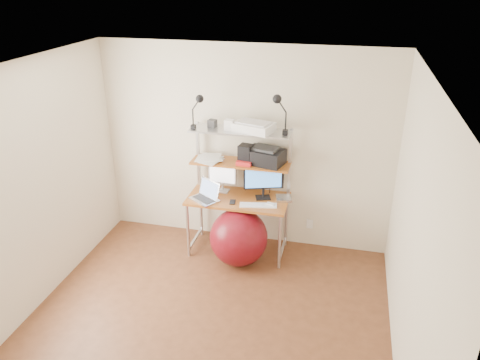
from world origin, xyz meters
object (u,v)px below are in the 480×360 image
object	(u,v)px
printer	(265,156)
exercise_ball	(239,237)
monitor_silver	(222,175)
laptop	(207,195)
monitor_black	(264,179)

from	to	relation	value
printer	exercise_ball	world-z (taller)	printer
monitor_silver	printer	world-z (taller)	printer
monitor_silver	laptop	bearing A→B (deg)	-111.35
laptop	exercise_ball	distance (m)	0.63
monitor_black	exercise_ball	distance (m)	0.75
monitor_silver	exercise_ball	xyz separation A→B (m)	(0.30, -0.39, -0.60)
monitor_silver	monitor_black	bearing A→B (deg)	-3.72
monitor_silver	exercise_ball	world-z (taller)	monitor_silver
printer	monitor_silver	bearing A→B (deg)	-164.73
monitor_silver	exercise_ball	size ratio (longest dim) A/B	0.57
monitor_black	printer	distance (m)	0.28
monitor_black	laptop	distance (m)	0.70
laptop	exercise_ball	size ratio (longest dim) A/B	0.61
exercise_ball	monitor_black	bearing A→B (deg)	55.49
laptop	printer	xyz separation A→B (m)	(0.65, 0.27, 0.46)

